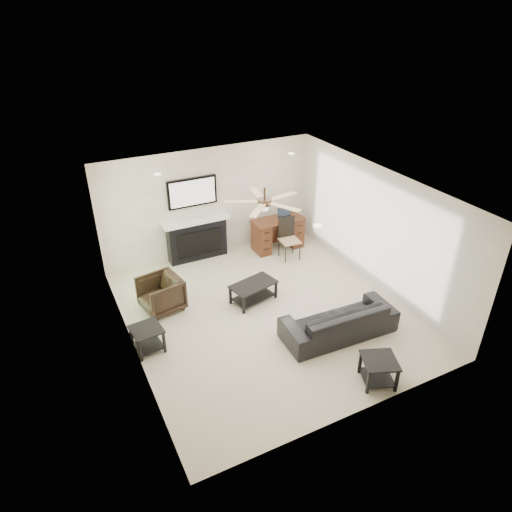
% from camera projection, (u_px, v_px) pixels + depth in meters
% --- Properties ---
extents(room_shell, '(5.50, 5.54, 2.52)m').
position_uv_depth(room_shell, '(274.00, 230.00, 8.07)').
color(room_shell, beige).
rests_on(room_shell, ground).
extents(sofa, '(2.09, 0.89, 0.60)m').
position_uv_depth(sofa, '(339.00, 320.00, 8.06)').
color(sofa, black).
rests_on(sofa, ground).
extents(armchair, '(0.87, 0.85, 0.68)m').
position_uv_depth(armchair, '(161.00, 294.00, 8.70)').
color(armchair, black).
rests_on(armchair, ground).
extents(coffee_table, '(0.99, 0.69, 0.40)m').
position_uv_depth(coffee_table, '(253.00, 292.00, 9.00)').
color(coffee_table, black).
rests_on(coffee_table, ground).
extents(end_table_near, '(0.68, 0.68, 0.45)m').
position_uv_depth(end_table_near, '(378.00, 371.00, 7.07)').
color(end_table_near, black).
rests_on(end_table_near, ground).
extents(end_table_left, '(0.55, 0.55, 0.45)m').
position_uv_depth(end_table_left, '(148.00, 339.00, 7.72)').
color(end_table_left, black).
rests_on(end_table_left, ground).
extents(fireplace_unit, '(1.52, 0.34, 1.91)m').
position_uv_depth(fireplace_unit, '(196.00, 220.00, 10.14)').
color(fireplace_unit, black).
rests_on(fireplace_unit, ground).
extents(desk, '(1.22, 0.56, 0.76)m').
position_uv_depth(desk, '(278.00, 234.00, 10.84)').
color(desk, '#39200E').
rests_on(desk, ground).
extents(desk_chair, '(0.45, 0.47, 0.97)m').
position_uv_depth(desk_chair, '(290.00, 239.00, 10.36)').
color(desk_chair, black).
rests_on(desk_chair, ground).
extents(laptop, '(0.33, 0.24, 0.23)m').
position_uv_depth(laptop, '(286.00, 214.00, 10.66)').
color(laptop, black).
rests_on(laptop, desk).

